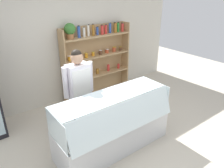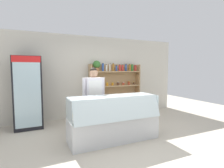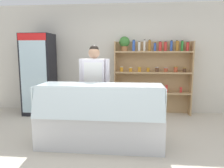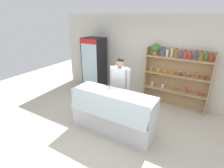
# 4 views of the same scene
# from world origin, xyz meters

# --- Properties ---
(ground_plane) EXTENTS (12.00, 12.00, 0.00)m
(ground_plane) POSITION_xyz_m (0.00, 0.00, 0.00)
(ground_plane) COLOR beige
(back_wall) EXTENTS (6.80, 0.10, 2.70)m
(back_wall) POSITION_xyz_m (0.00, 2.28, 1.35)
(back_wall) COLOR beige
(back_wall) RESTS_ON ground
(drinks_fridge) EXTENTS (0.71, 0.59, 1.95)m
(drinks_fridge) POSITION_xyz_m (-1.85, 1.76, 0.97)
(drinks_fridge) COLOR black
(drinks_fridge) RESTS_ON ground
(shelving_unit) EXTENTS (1.85, 0.29, 1.89)m
(shelving_unit) POSITION_xyz_m (0.83, 2.08, 1.06)
(shelving_unit) COLOR tan
(shelving_unit) RESTS_ON ground
(deli_display_case) EXTENTS (2.01, 0.75, 1.01)m
(deli_display_case) POSITION_xyz_m (-0.09, 0.08, 0.31)
(deli_display_case) COLOR silver
(deli_display_case) RESTS_ON ground
(shop_clerk) EXTENTS (0.59, 0.25, 1.65)m
(shop_clerk) POSITION_xyz_m (-0.31, 0.80, 0.97)
(shop_clerk) COLOR #383D51
(shop_clerk) RESTS_ON ground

